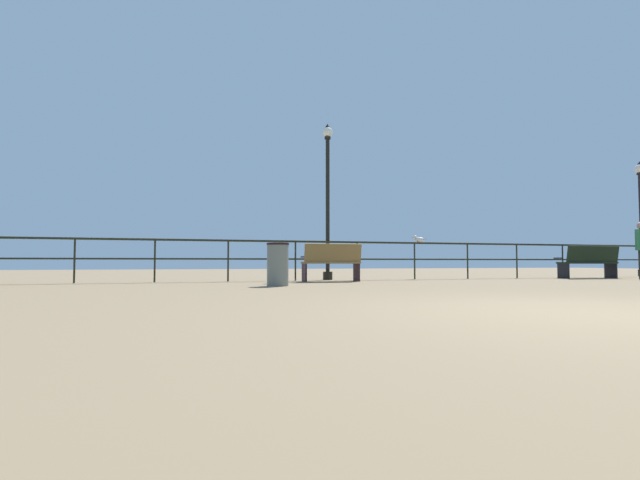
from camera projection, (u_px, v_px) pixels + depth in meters
name	position (u px, v px, depth m)	size (l,w,h in m)	color
ground_plane	(614.00, 314.00, 4.33)	(60.00, 60.00, 0.00)	#876F50
pier_railing	(327.00, 251.00, 12.49)	(25.80, 0.05, 1.04)	black
bench_near_left	(332.00, 261.00, 11.63)	(1.44, 0.68, 0.93)	brown
bench_near_right	(590.00, 260.00, 13.99)	(1.81, 0.73, 0.96)	black
lamppost_center	(328.00, 196.00, 12.91)	(0.27, 0.27, 4.28)	black
seagull_on_rail	(419.00, 239.00, 13.32)	(0.35, 0.30, 0.19)	silver
trash_bin	(278.00, 264.00, 9.46)	(0.45, 0.45, 0.86)	slate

